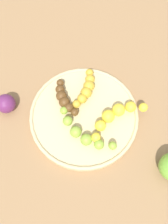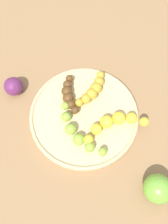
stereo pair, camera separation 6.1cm
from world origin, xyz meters
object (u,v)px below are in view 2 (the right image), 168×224
(banana_spotted, at_px, (93,90))
(fruit_bowl, at_px, (84,116))
(plum_purple, at_px, (14,86))
(banana_overripe, at_px, (69,94))
(banana_yellow, at_px, (114,123))
(apple_green, at_px, (158,189))
(banana_green, at_px, (77,132))

(banana_spotted, bearing_deg, fruit_bowl, -75.16)
(plum_purple, bearing_deg, banana_overripe, 65.24)
(banana_yellow, bearing_deg, plum_purple, 49.54)
(banana_spotted, xyz_separation_m, apple_green, (0.28, 0.08, -0.00))
(fruit_bowl, relative_size, banana_spotted, 2.92)
(banana_yellow, height_order, apple_green, apple_green)
(banana_spotted, xyz_separation_m, plum_purple, (-0.07, -0.21, -0.01))
(fruit_bowl, distance_m, banana_overripe, 0.07)
(banana_overripe, relative_size, apple_green, 1.71)
(banana_spotted, height_order, plum_purple, plum_purple)
(banana_green, height_order, banana_yellow, banana_yellow)
(banana_green, relative_size, apple_green, 2.39)
(plum_purple, bearing_deg, banana_green, 38.48)
(banana_yellow, distance_m, plum_purple, 0.29)
(banana_overripe, relative_size, plum_purple, 2.24)
(banana_yellow, relative_size, apple_green, 2.54)
(banana_green, bearing_deg, fruit_bowl, -145.35)
(banana_overripe, xyz_separation_m, plum_purple, (-0.07, -0.14, -0.01))
(banana_green, bearing_deg, plum_purple, -75.04)
(banana_yellow, bearing_deg, fruit_bowl, 50.72)
(banana_green, height_order, apple_green, apple_green)
(banana_green, relative_size, banana_yellow, 0.94)
(banana_green, xyz_separation_m, apple_green, (0.18, 0.15, -0.00))
(fruit_bowl, bearing_deg, banana_yellow, 54.69)
(fruit_bowl, height_order, banana_yellow, banana_yellow)
(banana_yellow, distance_m, banana_overripe, 0.14)
(banana_green, xyz_separation_m, plum_purple, (-0.17, -0.14, -0.01))
(banana_overripe, distance_m, plum_purple, 0.16)
(banana_green, relative_size, banana_overripe, 1.39)
(banana_overripe, bearing_deg, banana_yellow, 134.58)
(apple_green, relative_size, plum_purple, 1.31)
(banana_overripe, height_order, plum_purple, plum_purple)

